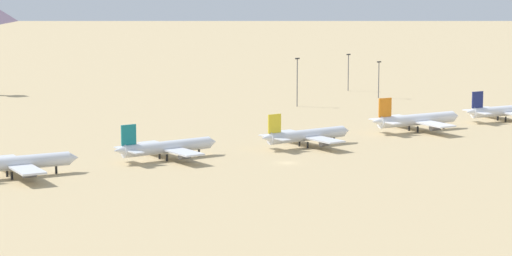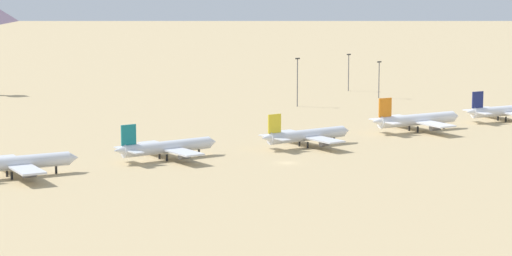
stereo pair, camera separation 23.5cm
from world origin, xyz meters
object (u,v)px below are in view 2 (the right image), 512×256
at_px(parked_jet_teal_2, 166,147).
at_px(light_pole_east, 379,77).
at_px(light_pole_mid, 349,70).
at_px(parked_jet_yellow_3, 306,135).
at_px(parked_jet_yellow_1, 13,163).
at_px(parked_jet_navy_5, 504,111).
at_px(light_pole_west, 297,79).
at_px(parked_jet_orange_4, 416,120).

height_order(parked_jet_teal_2, light_pole_east, light_pole_east).
bearing_deg(parked_jet_teal_2, light_pole_mid, 33.76).
bearing_deg(parked_jet_yellow_3, parked_jet_yellow_1, 177.22).
bearing_deg(parked_jet_navy_5, light_pole_west, 123.20).
distance_m(light_pole_west, light_pole_mid, 54.27).
distance_m(parked_jet_orange_4, light_pole_west, 69.66).
bearing_deg(parked_jet_teal_2, light_pole_east, 27.06).
bearing_deg(parked_jet_teal_2, parked_jet_yellow_3, -6.66).
bearing_deg(parked_jet_orange_4, light_pole_west, 89.96).
relative_size(parked_jet_yellow_3, light_pole_east, 2.16).
bearing_deg(light_pole_mid, parked_jet_navy_5, -96.91).
relative_size(parked_jet_teal_2, parked_jet_yellow_3, 1.01).
relative_size(parked_jet_yellow_1, light_pole_east, 2.31).
distance_m(parked_jet_yellow_1, light_pole_east, 191.59).
relative_size(parked_jet_orange_4, light_pole_mid, 2.22).
distance_m(parked_jet_teal_2, light_pole_east, 152.55).
bearing_deg(parked_jet_yellow_3, light_pole_west, 55.06).
relative_size(parked_jet_yellow_1, parked_jet_teal_2, 1.06).
height_order(parked_jet_yellow_3, light_pole_mid, light_pole_mid).
bearing_deg(parked_jet_teal_2, parked_jet_yellow_1, 179.89).
bearing_deg(parked_jet_yellow_1, light_pole_mid, 33.43).
bearing_deg(light_pole_mid, parked_jet_teal_2, -145.06).
distance_m(light_pole_mid, light_pole_east, 25.99).
height_order(parked_jet_teal_2, light_pole_mid, light_pole_mid).
bearing_deg(light_pole_east, parked_jet_yellow_3, -140.14).
height_order(parked_jet_yellow_3, light_pole_west, light_pole_west).
height_order(parked_jet_teal_2, parked_jet_navy_5, parked_jet_navy_5).
relative_size(parked_jet_yellow_1, light_pole_west, 1.86).
xyz_separation_m(parked_jet_navy_5, light_pole_west, (-34.64, 68.52, 6.70)).
bearing_deg(light_pole_east, parked_jet_teal_2, -151.77).
xyz_separation_m(parked_jet_yellow_3, parked_jet_navy_5, (84.95, 4.99, 0.07)).
relative_size(light_pole_west, light_pole_east, 1.24).
xyz_separation_m(parked_jet_orange_4, light_pole_mid, (51.18, 97.38, 5.16)).
height_order(parked_jet_yellow_1, parked_jet_navy_5, parked_jet_yellow_1).
height_order(parked_jet_orange_4, light_pole_mid, light_pole_mid).
height_order(parked_jet_yellow_3, parked_jet_navy_5, parked_jet_navy_5).
distance_m(parked_jet_navy_5, light_pole_west, 77.07).
distance_m(parked_jet_teal_2, parked_jet_orange_4, 88.48).
xyz_separation_m(parked_jet_yellow_1, parked_jet_navy_5, (170.71, 1.65, -0.15)).
relative_size(parked_jet_teal_2, light_pole_west, 1.76).
distance_m(parked_jet_teal_2, parked_jet_navy_5, 127.95).
distance_m(parked_jet_teal_2, parked_jet_yellow_3, 43.19).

